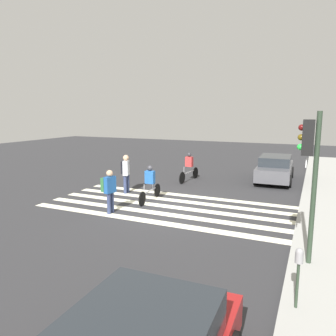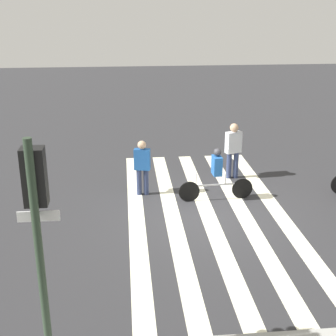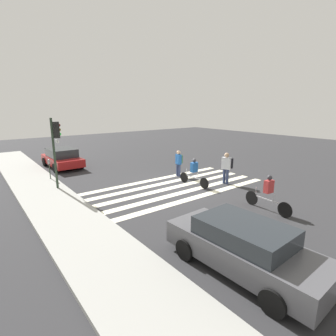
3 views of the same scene
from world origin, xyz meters
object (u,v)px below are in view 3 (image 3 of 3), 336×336
(pedestrian_adult_yellow_jacket, at_px, (227,166))
(cyclist_near_curb, at_px, (194,171))
(traffic_light, at_px, (56,140))
(car_parked_far_curb, at_px, (62,158))
(car_parked_silver_sedan, at_px, (243,246))
(cyclist_mid_street, at_px, (268,192))
(parking_meter, at_px, (49,165))
(pedestrian_adult_blue_shirt, at_px, (179,161))

(pedestrian_adult_yellow_jacket, xyz_separation_m, cyclist_near_curb, (0.89, 1.77, -0.22))
(traffic_light, height_order, car_parked_far_curb, traffic_light)
(cyclist_near_curb, bearing_deg, car_parked_far_curb, 23.16)
(pedestrian_adult_yellow_jacket, bearing_deg, car_parked_silver_sedan, 113.09)
(traffic_light, bearing_deg, cyclist_mid_street, -143.71)
(parking_meter, bearing_deg, cyclist_mid_street, -149.78)
(pedestrian_adult_yellow_jacket, relative_size, cyclist_mid_street, 0.78)
(car_parked_far_curb, bearing_deg, parking_meter, 151.30)
(car_parked_silver_sedan, distance_m, car_parked_far_curb, 15.91)
(pedestrian_adult_blue_shirt, xyz_separation_m, car_parked_far_curb, (7.14, 5.23, -0.26))
(cyclist_near_curb, bearing_deg, parking_meter, 43.03)
(traffic_light, bearing_deg, car_parked_far_curb, -17.57)
(car_parked_silver_sedan, bearing_deg, cyclist_mid_street, -67.59)
(pedestrian_adult_blue_shirt, relative_size, cyclist_mid_street, 0.72)
(traffic_light, distance_m, pedestrian_adult_blue_shirt, 7.36)
(parking_meter, distance_m, car_parked_far_curb, 3.67)
(traffic_light, relative_size, car_parked_far_curb, 0.91)
(traffic_light, height_order, parking_meter, traffic_light)
(cyclist_mid_street, bearing_deg, car_parked_far_curb, 23.42)
(cyclist_mid_street, distance_m, car_parked_far_curb, 14.65)
(car_parked_far_curb, bearing_deg, car_parked_silver_sedan, 179.14)
(cyclist_mid_street, bearing_deg, traffic_light, 41.65)
(parking_meter, relative_size, cyclist_near_curb, 0.61)
(cyclist_near_curb, bearing_deg, cyclist_mid_street, 176.41)
(cyclist_mid_street, height_order, car_parked_far_curb, cyclist_mid_street)
(traffic_light, distance_m, car_parked_far_curb, 6.01)
(car_parked_far_curb, bearing_deg, traffic_light, 160.99)
(pedestrian_adult_blue_shirt, bearing_deg, cyclist_near_curb, 174.86)
(traffic_light, distance_m, cyclist_mid_street, 10.73)
(traffic_light, height_order, cyclist_mid_street, traffic_light)
(parking_meter, height_order, pedestrian_adult_blue_shirt, pedestrian_adult_blue_shirt)
(pedestrian_adult_yellow_jacket, distance_m, car_parked_silver_sedan, 8.46)
(cyclist_mid_street, relative_size, car_parked_far_curb, 0.55)
(parking_meter, bearing_deg, pedestrian_adult_blue_shirt, -119.37)
(cyclist_near_curb, relative_size, car_parked_silver_sedan, 0.49)
(pedestrian_adult_blue_shirt, distance_m, car_parked_far_curb, 8.85)
(traffic_light, xyz_separation_m, parking_meter, (2.16, -0.04, -1.70))
(traffic_light, xyz_separation_m, pedestrian_adult_blue_shirt, (-1.73, -6.94, -1.72))
(traffic_light, bearing_deg, cyclist_near_curb, -121.44)
(pedestrian_adult_blue_shirt, bearing_deg, pedestrian_adult_yellow_jacket, -147.71)
(pedestrian_adult_yellow_jacket, height_order, cyclist_mid_street, pedestrian_adult_yellow_jacket)
(car_parked_far_curb, bearing_deg, cyclist_mid_street, -163.38)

